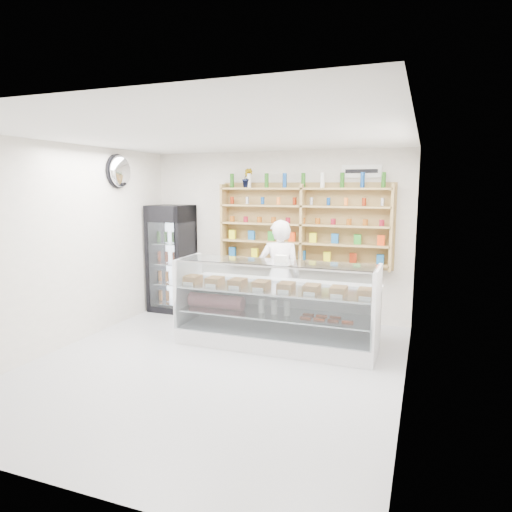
% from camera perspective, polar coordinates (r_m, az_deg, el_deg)
% --- Properties ---
extents(room, '(5.00, 5.00, 5.00)m').
position_cam_1_polar(room, '(5.49, -5.50, 0.14)').
color(room, '#A6A6AB').
rests_on(room, ground).
extents(display_counter, '(2.77, 0.83, 1.21)m').
position_cam_1_polar(display_counter, '(6.42, 2.45, -8.31)').
color(display_counter, white).
rests_on(display_counter, floor).
extents(shop_worker, '(0.71, 0.55, 1.72)m').
position_cam_1_polar(shop_worker, '(6.97, 2.99, -2.50)').
color(shop_worker, silver).
rests_on(shop_worker, floor).
extents(drinks_cooler, '(0.69, 0.67, 1.89)m').
position_cam_1_polar(drinks_cooler, '(8.29, -10.50, -0.25)').
color(drinks_cooler, black).
rests_on(drinks_cooler, floor).
extents(wall_shelving, '(2.84, 0.28, 1.33)m').
position_cam_1_polar(wall_shelving, '(7.49, 5.85, 3.89)').
color(wall_shelving, tan).
rests_on(wall_shelving, back_wall).
extents(potted_plant, '(0.20, 0.18, 0.32)m').
position_cam_1_polar(potted_plant, '(7.77, -1.10, 9.72)').
color(potted_plant, '#1E6626').
rests_on(potted_plant, wall_shelving).
extents(security_mirror, '(0.15, 0.50, 0.50)m').
position_cam_1_polar(security_mirror, '(7.60, -16.60, 10.11)').
color(security_mirror, silver).
rests_on(security_mirror, left_wall).
extents(wall_sign, '(0.62, 0.03, 0.20)m').
position_cam_1_polar(wall_sign, '(7.42, 13.06, 10.29)').
color(wall_sign, white).
rests_on(wall_sign, back_wall).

